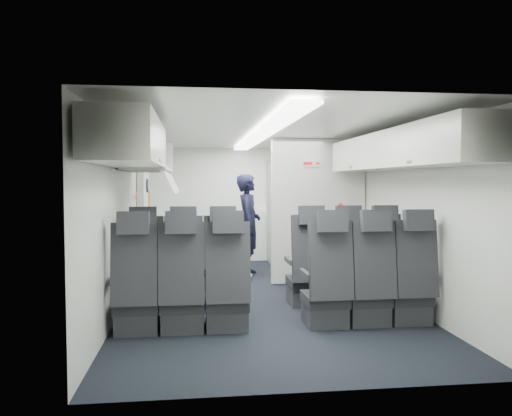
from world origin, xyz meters
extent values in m
cube|color=black|center=(0.00, 0.00, -0.01)|extent=(3.40, 6.00, 0.01)
cube|color=white|center=(0.00, 0.00, 2.15)|extent=(3.40, 6.00, 0.01)
cube|color=silver|center=(0.00, 3.00, 1.07)|extent=(3.40, 0.01, 2.15)
cube|color=silver|center=(0.00, -3.00, 1.07)|extent=(3.40, 0.01, 2.15)
cube|color=silver|center=(-1.70, 0.00, 1.07)|extent=(0.01, 6.00, 2.15)
cube|color=silver|center=(1.70, 0.00, 1.07)|extent=(0.01, 6.00, 2.15)
cube|color=white|center=(0.00, 0.00, 2.11)|extent=(0.25, 5.52, 0.03)
cube|color=#232326|center=(-1.42, -0.45, 0.27)|extent=(0.44, 0.46, 0.12)
cube|color=#2D2D33|center=(-1.42, -0.45, 0.11)|extent=(0.42, 0.42, 0.22)
cube|color=#232326|center=(-1.42, -0.67, 0.72)|extent=(0.44, 0.20, 0.80)
cube|color=#232326|center=(-1.42, -0.72, 1.12)|extent=(0.30, 0.12, 0.23)
cube|color=#2D2D33|center=(-1.64, -0.48, 0.55)|extent=(0.05, 0.40, 0.06)
cube|color=#2D2D33|center=(-1.20, -0.48, 0.55)|extent=(0.05, 0.40, 0.06)
cube|color=#232326|center=(-0.97, -0.45, 0.27)|extent=(0.44, 0.46, 0.12)
cube|color=#2D2D33|center=(-0.97, -0.45, 0.11)|extent=(0.42, 0.42, 0.22)
cube|color=#232326|center=(-0.97, -0.67, 0.72)|extent=(0.44, 0.20, 0.80)
cube|color=#232326|center=(-0.97, -0.72, 1.12)|extent=(0.30, 0.12, 0.23)
cube|color=#2D2D33|center=(-1.19, -0.48, 0.55)|extent=(0.05, 0.40, 0.06)
cube|color=#2D2D33|center=(-0.75, -0.48, 0.55)|extent=(0.05, 0.40, 0.06)
cube|color=#232326|center=(-0.52, -0.45, 0.27)|extent=(0.44, 0.46, 0.12)
cube|color=#2D2D33|center=(-0.52, -0.45, 0.11)|extent=(0.42, 0.42, 0.22)
cube|color=#232326|center=(-0.52, -0.67, 0.72)|extent=(0.44, 0.20, 0.80)
cube|color=#232326|center=(-0.52, -0.72, 1.12)|extent=(0.30, 0.12, 0.23)
cube|color=#2D2D33|center=(-0.74, -0.48, 0.55)|extent=(0.05, 0.40, 0.06)
cube|color=#2D2D33|center=(-0.30, -0.48, 0.55)|extent=(0.05, 0.40, 0.06)
cube|color=#232326|center=(0.52, -0.45, 0.27)|extent=(0.44, 0.46, 0.12)
cube|color=#2D2D33|center=(0.52, -0.45, 0.11)|extent=(0.42, 0.42, 0.22)
cube|color=#232326|center=(0.52, -0.67, 0.72)|extent=(0.44, 0.20, 0.80)
cube|color=#232326|center=(0.52, -0.72, 1.12)|extent=(0.30, 0.12, 0.23)
cube|color=#2D2D33|center=(0.30, -0.48, 0.55)|extent=(0.05, 0.40, 0.06)
cube|color=#2D2D33|center=(0.74, -0.48, 0.55)|extent=(0.05, 0.40, 0.06)
cube|color=#232326|center=(0.97, -0.45, 0.27)|extent=(0.44, 0.46, 0.12)
cube|color=#2D2D33|center=(0.97, -0.45, 0.11)|extent=(0.42, 0.42, 0.22)
cube|color=#232326|center=(0.97, -0.67, 0.72)|extent=(0.44, 0.20, 0.80)
cube|color=#232326|center=(0.97, -0.72, 1.12)|extent=(0.30, 0.12, 0.23)
cube|color=#2D2D33|center=(0.75, -0.48, 0.55)|extent=(0.05, 0.40, 0.06)
cube|color=#2D2D33|center=(1.19, -0.48, 0.55)|extent=(0.05, 0.40, 0.06)
cube|color=#232326|center=(1.42, -0.45, 0.27)|extent=(0.44, 0.46, 0.12)
cube|color=#2D2D33|center=(1.42, -0.45, 0.11)|extent=(0.42, 0.42, 0.22)
cube|color=#232326|center=(1.42, -0.67, 0.72)|extent=(0.44, 0.20, 0.80)
cube|color=#232326|center=(1.42, -0.72, 1.12)|extent=(0.30, 0.12, 0.23)
cube|color=#2D2D33|center=(1.20, -0.48, 0.55)|extent=(0.05, 0.40, 0.06)
cube|color=#2D2D33|center=(1.64, -0.48, 0.55)|extent=(0.05, 0.40, 0.06)
cube|color=#232326|center=(-1.42, -1.35, 0.27)|extent=(0.44, 0.46, 0.12)
cube|color=#2D2D33|center=(-1.42, -1.35, 0.11)|extent=(0.42, 0.42, 0.22)
cube|color=#232326|center=(-1.42, -1.57, 0.72)|extent=(0.44, 0.20, 0.80)
cube|color=#232326|center=(-1.42, -1.62, 1.12)|extent=(0.30, 0.12, 0.23)
cube|color=#2D2D33|center=(-1.64, -1.38, 0.55)|extent=(0.05, 0.40, 0.06)
cube|color=#2D2D33|center=(-1.20, -1.38, 0.55)|extent=(0.05, 0.40, 0.06)
cube|color=#232326|center=(-0.97, -1.35, 0.27)|extent=(0.44, 0.46, 0.12)
cube|color=#2D2D33|center=(-0.97, -1.35, 0.11)|extent=(0.42, 0.42, 0.22)
cube|color=#232326|center=(-0.97, -1.57, 0.72)|extent=(0.44, 0.20, 0.80)
cube|color=#232326|center=(-0.97, -1.62, 1.12)|extent=(0.30, 0.12, 0.23)
cube|color=#2D2D33|center=(-1.19, -1.38, 0.55)|extent=(0.05, 0.40, 0.06)
cube|color=#2D2D33|center=(-0.75, -1.38, 0.55)|extent=(0.05, 0.40, 0.06)
cube|color=#232326|center=(-0.52, -1.35, 0.27)|extent=(0.44, 0.46, 0.12)
cube|color=#2D2D33|center=(-0.52, -1.35, 0.11)|extent=(0.42, 0.42, 0.22)
cube|color=#232326|center=(-0.52, -1.57, 0.72)|extent=(0.44, 0.20, 0.80)
cube|color=#232326|center=(-0.52, -1.62, 1.12)|extent=(0.30, 0.12, 0.23)
cube|color=#2D2D33|center=(-0.74, -1.38, 0.55)|extent=(0.05, 0.40, 0.06)
cube|color=#2D2D33|center=(-0.30, -1.38, 0.55)|extent=(0.05, 0.40, 0.06)
cube|color=#232326|center=(0.52, -1.35, 0.27)|extent=(0.44, 0.46, 0.12)
cube|color=#2D2D33|center=(0.52, -1.35, 0.11)|extent=(0.42, 0.42, 0.22)
cube|color=#232326|center=(0.52, -1.57, 0.72)|extent=(0.44, 0.20, 0.80)
cube|color=#232326|center=(0.52, -1.62, 1.12)|extent=(0.30, 0.12, 0.23)
cube|color=#2D2D33|center=(0.30, -1.38, 0.55)|extent=(0.05, 0.40, 0.06)
cube|color=#2D2D33|center=(0.74, -1.38, 0.55)|extent=(0.05, 0.40, 0.06)
cube|color=#232326|center=(0.97, -1.35, 0.27)|extent=(0.44, 0.46, 0.12)
cube|color=#2D2D33|center=(0.97, -1.35, 0.11)|extent=(0.42, 0.42, 0.22)
cube|color=#232326|center=(0.97, -1.57, 0.72)|extent=(0.44, 0.20, 0.80)
cube|color=#232326|center=(0.97, -1.62, 1.12)|extent=(0.30, 0.12, 0.23)
cube|color=#2D2D33|center=(0.75, -1.38, 0.55)|extent=(0.05, 0.40, 0.06)
cube|color=#2D2D33|center=(1.19, -1.38, 0.55)|extent=(0.05, 0.40, 0.06)
cube|color=#232326|center=(1.42, -1.35, 0.27)|extent=(0.44, 0.46, 0.12)
cube|color=#2D2D33|center=(1.42, -1.35, 0.11)|extent=(0.42, 0.42, 0.22)
cube|color=#232326|center=(1.42, -1.57, 0.72)|extent=(0.44, 0.20, 0.80)
cube|color=#232326|center=(1.42, -1.62, 1.12)|extent=(0.30, 0.12, 0.23)
cube|color=#2D2D33|center=(1.20, -1.38, 0.55)|extent=(0.05, 0.40, 0.06)
cube|color=#2D2D33|center=(1.64, -1.38, 0.55)|extent=(0.05, 0.40, 0.06)
cube|color=silver|center=(-1.40, -2.00, 1.86)|extent=(0.52, 1.80, 0.40)
cylinder|color=slate|center=(-1.15, -2.00, 1.70)|extent=(0.04, 0.10, 0.04)
cube|color=#9E9E93|center=(-1.40, -0.25, 1.66)|extent=(0.52, 1.70, 0.04)
cube|color=silver|center=(-1.66, -0.25, 1.86)|extent=(0.06, 1.70, 0.44)
cube|color=silver|center=(-1.40, -1.08, 1.86)|extent=(0.52, 0.04, 0.40)
cube|color=silver|center=(-1.40, 0.58, 1.86)|extent=(0.52, 0.04, 0.40)
cube|color=silver|center=(-1.15, -0.25, 1.55)|extent=(0.21, 1.61, 0.38)
cube|color=silver|center=(1.40, -2.00, 1.86)|extent=(0.52, 1.80, 0.40)
cylinder|color=slate|center=(1.15, -2.00, 1.70)|extent=(0.04, 0.10, 0.04)
cube|color=silver|center=(1.40, -0.25, 1.86)|extent=(0.52, 1.70, 0.40)
cylinder|color=slate|center=(1.15, -0.25, 1.70)|extent=(0.04, 0.10, 0.04)
cube|color=silver|center=(0.98, 0.80, 1.07)|extent=(1.40, 0.12, 2.13)
cube|color=white|center=(0.85, 0.73, 1.78)|extent=(0.24, 0.01, 0.10)
cube|color=red|center=(0.80, 0.72, 1.78)|extent=(0.13, 0.01, 0.04)
cube|color=red|center=(0.95, 0.72, 1.78)|extent=(0.05, 0.01, 0.03)
cylinder|color=white|center=(1.30, 0.73, 1.15)|extent=(0.11, 0.01, 0.11)
cylinder|color=red|center=(1.30, 0.72, 1.15)|extent=(0.09, 0.01, 0.09)
cube|color=#939399|center=(0.95, 2.72, 0.95)|extent=(0.85, 0.50, 1.90)
cube|color=#3F3F42|center=(0.95, 2.46, 0.50)|extent=(0.80, 0.01, 0.02)
cube|color=#3F3F42|center=(0.95, 2.46, 1.00)|extent=(0.80, 0.01, 0.02)
cube|color=#3F3F42|center=(0.95, 2.46, 1.50)|extent=(0.80, 0.01, 0.02)
cube|color=silver|center=(-1.64, 1.55, 0.95)|extent=(0.10, 0.92, 1.86)
cylinder|color=black|center=(-1.58, 1.55, 1.45)|extent=(0.03, 0.22, 0.22)
cube|color=gold|center=(-1.58, 1.85, 1.00)|extent=(0.02, 0.10, 0.75)
cylinder|color=white|center=(-1.67, 0.80, 1.30)|extent=(0.01, 0.11, 0.11)
cylinder|color=red|center=(-1.66, 0.80, 1.30)|extent=(0.01, 0.09, 0.09)
imported|color=black|center=(0.02, 1.60, 0.82)|extent=(0.50, 0.66, 1.64)
cube|color=black|center=(-1.42, -0.21, 1.78)|extent=(0.44, 0.37, 0.22)
cube|color=white|center=(0.21, 1.55, 1.08)|extent=(0.19, 0.05, 0.14)
camera|label=1|loc=(-0.83, -6.43, 1.51)|focal=35.00mm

